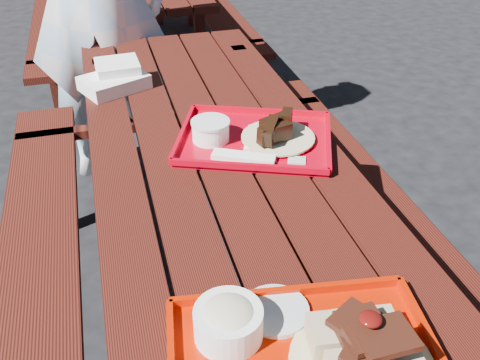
{
  "coord_description": "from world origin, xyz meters",
  "views": [
    {
      "loc": [
        -0.3,
        -1.24,
        1.58
      ],
      "look_at": [
        0.0,
        -0.15,
        0.82
      ],
      "focal_mm": 40.0,
      "sensor_mm": 36.0,
      "label": 1
    }
  ],
  "objects": [
    {
      "name": "ground",
      "position": [
        0.0,
        0.0,
        0.0
      ],
      "size": [
        60.0,
        60.0,
        0.0
      ],
      "primitive_type": "plane",
      "color": "black",
      "rests_on": "ground"
    },
    {
      "name": "far_tray",
      "position": [
        0.12,
        0.14,
        0.77
      ],
      "size": [
        0.56,
        0.51,
        0.08
      ],
      "color": "#B20012",
      "rests_on": "picnic_table_near"
    },
    {
      "name": "picnic_table_near",
      "position": [
        -0.0,
        0.0,
        0.56
      ],
      "size": [
        1.41,
        2.4,
        0.75
      ],
      "color": "#46150D",
      "rests_on": "ground"
    },
    {
      "name": "near_tray",
      "position": [
        -0.02,
        -0.67,
        0.79
      ],
      "size": [
        0.54,
        0.45,
        0.16
      ],
      "color": "#B01500",
      "rests_on": "picnic_table_near"
    },
    {
      "name": "white_cloth",
      "position": [
        -0.25,
        0.67,
        0.79
      ],
      "size": [
        0.27,
        0.24,
        0.09
      ],
      "color": "white",
      "rests_on": "picnic_table_near"
    }
  ]
}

